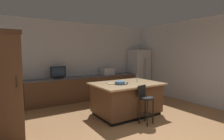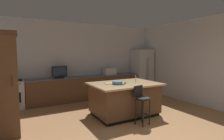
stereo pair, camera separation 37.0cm
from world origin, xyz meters
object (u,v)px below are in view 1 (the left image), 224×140
Objects in this scene: range_oven at (9,96)px; cell_phone at (125,84)px; tv_monitor at (58,73)px; bar_stool_center at (145,101)px; cabinet_tower at (6,84)px; refrigerator at (139,71)px; cutting_board at (114,83)px; kitchen_island at (126,98)px; microwave at (107,71)px; fruit_bowl at (120,83)px; tv_remote at (127,83)px.

cell_phone reaches higher than range_oven.
tv_monitor reaches higher than bar_stool_center.
cabinet_tower reaches higher than tv_monitor.
cutting_board is at bearing -142.79° from refrigerator.
tv_monitor is (1.62, 2.05, -0.06)m from cabinet_tower.
cell_phone is at bearing -137.32° from kitchen_island.
refrigerator reaches higher than microwave.
microwave is 2.46m from fruit_bowl.
tv_remote reaches higher than range_oven.
range_oven is at bearing 179.29° from refrigerator.
fruit_bowl is (-2.58, -2.20, -0.00)m from refrigerator.
cabinet_tower is at bearing -128.44° from tv_monitor.
refrigerator is at bearing 84.73° from tv_remote.
cell_phone is 0.34m from cutting_board.
refrigerator is 3.39m from fruit_bowl.
kitchen_island is 0.99× the size of refrigerator.
tv_remote is (-0.68, -2.24, -0.10)m from microwave.
microwave is at bearing 0.02° from range_oven.
tv_monitor reaches higher than kitchen_island.
range_oven is 3.66m from tv_remote.
refrigerator is at bearing 40.44° from fruit_bowl.
cell_phone is 0.88× the size of tv_remote.
cell_phone is (2.65, -2.39, 0.47)m from range_oven.
bar_stool_center reaches higher than tv_remote.
refrigerator reaches higher than tv_monitor.
bar_stool_center is (-2.30, -2.93, -0.39)m from refrigerator.
tv_monitor reaches higher than microwave.
tv_monitor is at bearing 179.79° from refrigerator.
tv_monitor reaches higher than cutting_board.
range_oven is at bearing 142.53° from kitchen_island.
cabinet_tower is 3.15m from bar_stool_center.
range_oven is 3.31× the size of fruit_bowl.
kitchen_island is at bearing -137.21° from refrigerator.
kitchen_island is 4.92× the size of cutting_board.
tv_remote is (0.28, 0.02, -0.03)m from fruit_bowl.
tv_remote is at bearing -38.17° from range_oven.
tv_remote is at bearing 4.85° from fruit_bowl.
tv_remote is 0.39m from cutting_board.
cabinet_tower is at bearing -141.40° from tv_remote.
kitchen_island reaches higher than range_oven.
tv_monitor is 1.88× the size of fruit_bowl.
kitchen_island is at bearing 11.24° from cell_phone.
microwave is 2.33m from cutting_board.
bar_stool_center is at bearing -102.82° from cell_phone.
bar_stool_center reaches higher than kitchen_island.
refrigerator is 5.66m from cabinet_tower.
cabinet_tower is 2.62m from cutting_board.
range_oven is 1.64m from tv_monitor.
cutting_board reaches higher than cell_phone.
microwave is 2.82× the size of tv_remote.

